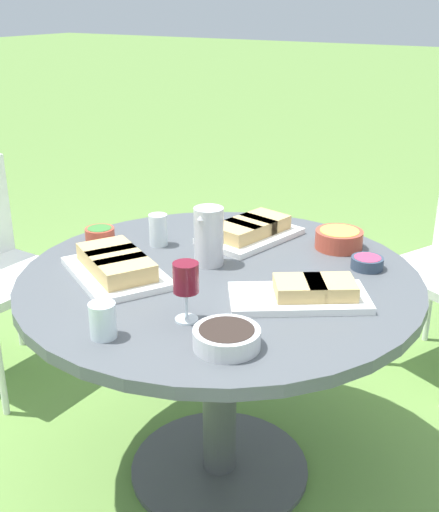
{
  "coord_description": "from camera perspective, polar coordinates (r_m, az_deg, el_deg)",
  "views": [
    {
      "loc": [
        1.49,
        0.92,
        1.5
      ],
      "look_at": [
        0.0,
        0.0,
        0.78
      ],
      "focal_mm": 45.0,
      "sensor_mm": 36.0,
      "label": 1
    }
  ],
  "objects": [
    {
      "name": "bowl_fries",
      "position": [
        2.14,
        10.58,
        1.56
      ],
      "size": [
        0.16,
        0.16,
        0.06
      ],
      "color": "#B74733",
      "rests_on": "dining_table"
    },
    {
      "name": "water_pitcher",
      "position": [
        1.95,
        -0.97,
        1.77
      ],
      "size": [
        0.1,
        0.09,
        0.18
      ],
      "color": "silver",
      "rests_on": "dining_table"
    },
    {
      "name": "bowl_salad",
      "position": [
        2.17,
        -10.58,
        1.83
      ],
      "size": [
        0.1,
        0.1,
        0.06
      ],
      "color": "#B74733",
      "rests_on": "dining_table"
    },
    {
      "name": "platter_bread_main",
      "position": [
        2.18,
        2.76,
        2.28
      ],
      "size": [
        0.38,
        0.28,
        0.07
      ],
      "color": "white",
      "rests_on": "dining_table"
    },
    {
      "name": "bowl_olives",
      "position": [
        1.52,
        0.64,
        -7.22
      ],
      "size": [
        0.16,
        0.16,
        0.05
      ],
      "color": "silver",
      "rests_on": "dining_table"
    },
    {
      "name": "cup_water_near",
      "position": [
        1.58,
        -10.33,
        -5.65
      ],
      "size": [
        0.07,
        0.07,
        0.09
      ],
      "color": "silver",
      "rests_on": "dining_table"
    },
    {
      "name": "cup_water_far",
      "position": [
        2.13,
        -5.47,
        2.32
      ],
      "size": [
        0.06,
        0.06,
        0.11
      ],
      "color": "silver",
      "rests_on": "dining_table"
    },
    {
      "name": "wine_glass",
      "position": [
        1.6,
        -3.01,
        -2.18
      ],
      "size": [
        0.07,
        0.07,
        0.16
      ],
      "color": "silver",
      "rests_on": "dining_table"
    },
    {
      "name": "platter_sandwich_side",
      "position": [
        1.91,
        -9.17,
        -0.88
      ],
      "size": [
        0.38,
        0.42,
        0.07
      ],
      "color": "white",
      "rests_on": "dining_table"
    },
    {
      "name": "bowl_dip_red",
      "position": [
        2.0,
        13.0,
        -0.54
      ],
      "size": [
        0.1,
        0.1,
        0.04
      ],
      "color": "#334256",
      "rests_on": "dining_table"
    },
    {
      "name": "platter_charcuterie",
      "position": [
        1.75,
        7.74,
        -3.28
      ],
      "size": [
        0.36,
        0.41,
        0.06
      ],
      "color": "white",
      "rests_on": "dining_table"
    },
    {
      "name": "ground_plane",
      "position": [
        2.3,
        0.0,
        -18.39
      ],
      "size": [
        40.0,
        40.0,
        0.0
      ],
      "primitive_type": "plane",
      "color": "#668E42"
    },
    {
      "name": "dining_table",
      "position": [
        1.97,
        0.0,
        -5.15
      ],
      "size": [
        1.2,
        1.2,
        0.72
      ],
      "color": "#4C4C51",
      "rests_on": "ground_plane"
    }
  ]
}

